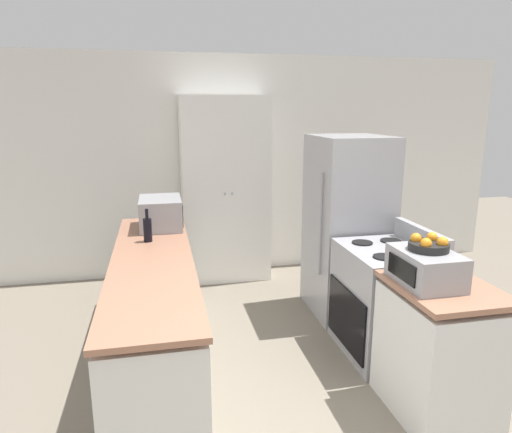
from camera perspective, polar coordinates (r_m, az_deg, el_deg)
The scene contains 10 objects.
wall_back at distance 5.54m, azimuth -3.50°, elevation 6.25°, with size 7.00×0.06×2.60m.
counter_left at distance 3.68m, azimuth -12.51°, elevation -11.88°, with size 0.60×2.64×0.89m.
counter_right at distance 3.33m, azimuth 21.80°, elevation -15.42°, with size 0.60×0.73×0.89m.
pantry_cabinet at distance 5.30m, azimuth -3.86°, elevation 3.31°, with size 1.00×0.48×2.12m.
stove at distance 3.93m, azimuth 15.73°, elevation -10.06°, with size 0.66×0.80×1.05m.
refrigerator at distance 4.51m, azimuth 11.32°, elevation -1.20°, with size 0.69×0.79×1.74m.
microwave at distance 4.35m, azimuth -11.82°, elevation 0.45°, with size 0.39×0.53×0.28m.
wine_bottle at distance 3.91m, azimuth -13.40°, elevation -1.55°, with size 0.07×0.07×0.28m.
toaster_oven at distance 3.10m, azimuth 20.42°, elevation -5.99°, with size 0.34×0.46×0.22m.
fruit_bowl at distance 3.08m, azimuth 20.78°, elevation -3.29°, with size 0.25×0.25×0.10m.
Camera 1 is at (-0.83, -1.92, 1.98)m, focal length 32.00 mm.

